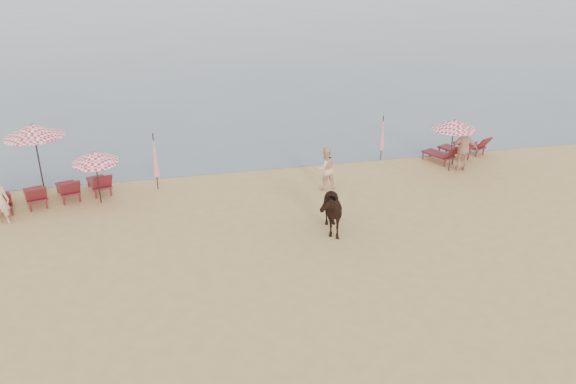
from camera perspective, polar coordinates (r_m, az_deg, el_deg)
name	(u,v)px	position (r m, az deg, el deg)	size (l,w,h in m)	color
ground	(332,304)	(15.04, 4.44, -11.26)	(120.00, 120.00, 0.00)	tan
sea	(177,11)	(92.23, -11.25, 17.59)	(160.00, 140.00, 0.06)	#51606B
lounger_cluster_left	(52,191)	(22.17, -22.83, 0.05)	(4.41, 2.84, 0.65)	maroon
lounger_cluster_right	(458,149)	(26.07, 16.91, 4.19)	(3.20, 2.59, 0.61)	maroon
umbrella_open_left_a	(33,130)	(23.24, -24.46, 5.72)	(2.26, 2.26, 2.58)	black
umbrella_open_left_b	(95,157)	(21.08, -19.05, 3.37)	(1.62, 1.65, 2.06)	black
umbrella_open_right	(454,124)	(23.98, 16.53, 6.60)	(1.83, 1.83, 2.23)	black
umbrella_closed_left	(155,155)	(21.88, -13.38, 3.65)	(0.27, 0.27, 2.26)	black
umbrella_closed_right	(382,133)	(24.79, 9.56, 5.92)	(0.25, 0.25, 2.02)	black
cow	(328,209)	(18.28, 4.07, -1.69)	(0.87, 1.91, 1.61)	black
beachgoer_right_a	(325,168)	(21.55, 3.82, 2.42)	(0.83, 0.64, 1.70)	#E4AF8E
beachgoer_right_b	(464,149)	(24.47, 17.44, 4.16)	(1.09, 0.45, 1.86)	tan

